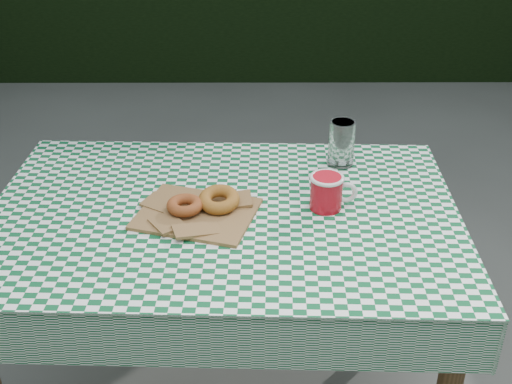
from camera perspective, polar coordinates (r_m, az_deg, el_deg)
ground at (r=2.35m, az=-0.86°, el=-15.28°), size 60.00×60.00×0.00m
table at (r=1.96m, az=-2.60°, el=-11.19°), size 1.26×0.86×0.75m
tablecloth at (r=1.74m, az=-2.88°, el=-1.75°), size 1.28×0.88×0.01m
paper_bag at (r=1.72m, az=-5.23°, el=-1.83°), size 0.35×0.31×0.02m
bagel_front at (r=1.71m, az=-6.26°, el=-1.16°), size 0.12×0.12×0.03m
bagel_back at (r=1.73m, az=-3.26°, el=-0.66°), size 0.13×0.13×0.03m
coffee_mug at (r=1.74m, az=6.17°, el=-0.02°), size 0.17×0.17×0.10m
drinking_glass at (r=1.96m, az=7.50°, el=4.24°), size 0.10×0.10×0.14m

